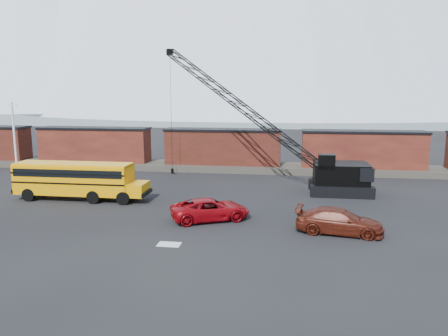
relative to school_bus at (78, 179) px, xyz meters
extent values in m
plane|color=black|center=(10.20, -5.81, -1.79)|extent=(160.00, 160.00, 0.00)
cube|color=white|center=(10.20, 334.19, 10.21)|extent=(800.00, 80.00, 24.00)
cube|color=#4C483F|center=(10.20, 16.19, -1.44)|extent=(120.00, 5.00, 0.70)
cube|color=black|center=(-17.60, 16.19, -0.79)|extent=(2.20, 2.40, 0.60)
cube|color=#411213|center=(-5.80, 16.19, 0.91)|extent=(13.50, 2.90, 4.00)
cube|color=black|center=(-5.80, 16.19, 2.96)|extent=(13.70, 3.10, 0.25)
cube|color=black|center=(-10.00, 16.19, -0.79)|extent=(2.20, 2.40, 0.60)
cube|color=black|center=(-1.60, 16.19, -0.79)|extent=(2.20, 2.40, 0.60)
cube|color=#561B18|center=(10.20, 16.19, 0.91)|extent=(13.50, 2.90, 4.00)
cube|color=black|center=(10.20, 16.19, 2.96)|extent=(13.70, 3.10, 0.25)
cube|color=black|center=(6.00, 16.19, -0.79)|extent=(2.20, 2.40, 0.60)
cube|color=black|center=(14.40, 16.19, -0.79)|extent=(2.20, 2.40, 0.60)
cube|color=#411213|center=(26.20, 16.19, 0.91)|extent=(13.50, 2.90, 4.00)
cube|color=black|center=(26.20, 16.19, 2.96)|extent=(13.70, 3.10, 0.25)
cube|color=black|center=(22.00, 16.19, -0.79)|extent=(2.20, 2.40, 0.60)
cube|color=black|center=(30.40, 16.19, -0.79)|extent=(2.20, 2.40, 0.60)
cylinder|color=silver|center=(-13.80, 12.19, 2.21)|extent=(0.24, 0.24, 8.00)
cube|color=silver|center=(-13.80, 12.19, 5.81)|extent=(1.40, 0.12, 0.12)
cube|color=silver|center=(10.70, -9.81, -1.78)|extent=(1.40, 0.90, 0.02)
cube|color=orange|center=(-0.35, 0.00, 0.01)|extent=(10.00, 2.50, 2.50)
cube|color=orange|center=(5.25, 0.00, -0.69)|extent=(1.60, 2.30, 1.10)
cube|color=orange|center=(-0.35, 0.00, 1.31)|extent=(10.00, 2.30, 0.18)
cube|color=black|center=(-0.35, -1.26, 0.71)|extent=(9.60, 0.05, 0.65)
cube|color=black|center=(-0.35, 1.26, 0.71)|extent=(9.60, 0.05, 0.65)
cube|color=black|center=(6.10, 0.00, -0.99)|extent=(0.15, 2.45, 0.35)
cube|color=black|center=(-5.40, 0.00, -0.99)|extent=(0.15, 2.50, 0.35)
cylinder|color=black|center=(-3.95, -1.15, -1.24)|extent=(1.10, 0.35, 1.10)
cylinder|color=black|center=(-3.95, 1.15, -1.24)|extent=(1.10, 0.35, 1.10)
cylinder|color=black|center=(1.85, -1.15, -1.24)|extent=(1.10, 0.35, 1.10)
cylinder|color=black|center=(1.85, 1.15, -1.24)|extent=(1.10, 0.35, 1.10)
cylinder|color=black|center=(4.45, -1.15, -1.24)|extent=(1.10, 0.35, 1.10)
cylinder|color=black|center=(4.45, 1.15, -1.24)|extent=(1.10, 0.35, 1.10)
imported|color=maroon|center=(12.29, -4.33, -1.01)|extent=(6.25, 4.75, 1.58)
imported|color=#4C170D|center=(21.21, -6.10, -0.97)|extent=(5.94, 3.10, 1.64)
cube|color=black|center=(22.60, 4.04, -1.29)|extent=(5.50, 1.00, 1.00)
cube|color=black|center=(22.60, 7.24, -1.29)|extent=(5.50, 1.00, 1.00)
cube|color=black|center=(22.60, 5.64, 0.11)|extent=(4.80, 3.60, 1.80)
cube|color=black|center=(24.60, 5.64, 0.31)|extent=(1.20, 3.80, 1.20)
cube|color=black|center=(21.20, 4.44, 1.31)|extent=(1.40, 1.20, 1.30)
cube|color=black|center=(21.20, 3.89, 1.31)|extent=(1.20, 0.06, 0.90)
cube|color=black|center=(4.95, 12.65, 11.62)|extent=(0.70, 0.50, 0.60)
cylinder|color=black|center=(4.95, 12.65, 4.91)|extent=(0.04, 0.04, 13.12)
cube|color=black|center=(4.95, 12.65, -1.44)|extent=(0.25, 0.25, 0.50)
camera|label=1|loc=(17.65, -34.48, 7.44)|focal=35.00mm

